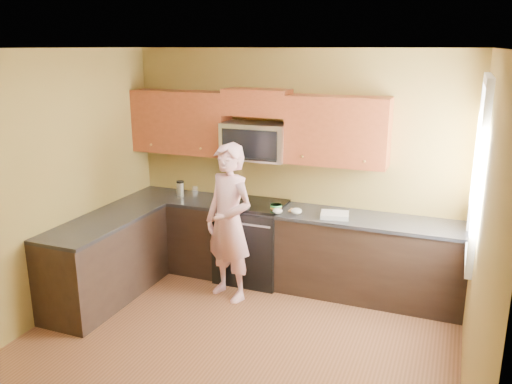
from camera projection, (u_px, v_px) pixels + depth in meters
The scene contains 25 objects.
floor at pixel (224, 358), 4.73m from camera, with size 4.00×4.00×0.00m, color brown.
ceiling at pixel (218, 48), 4.00m from camera, with size 4.00×4.00×0.00m, color white.
wall_back at pixel (294, 167), 6.15m from camera, with size 4.00×4.00×0.00m, color olive.
wall_front at pixel (47, 335), 2.57m from camera, with size 4.00×4.00×0.00m, color olive.
wall_left at pixel (34, 192), 5.07m from camera, with size 4.00×4.00×0.00m, color olive.
wall_right at pixel (480, 249), 3.66m from camera, with size 4.00×4.00×0.00m, color olive.
cabinet_back_run at pixel (284, 248), 6.13m from camera, with size 4.00×0.60×0.88m, color black.
cabinet_left_run at pixel (106, 261), 5.75m from camera, with size 0.60×1.60×0.88m, color black.
countertop_back at pixel (285, 210), 6.00m from camera, with size 4.00×0.62×0.04m, color black.
countertop_left at pixel (103, 221), 5.62m from camera, with size 0.62×1.60×0.04m, color black.
stove at pixel (252, 241), 6.24m from camera, with size 0.76×0.65×0.95m, color black, non-canonical shape.
microwave at pixel (256, 159), 6.09m from camera, with size 0.76×0.40×0.42m, color silver, non-canonical shape.
upper_cab_left at pixel (182, 152), 6.47m from camera, with size 1.22×0.33×0.75m, color brown, non-canonical shape.
upper_cab_right at pixel (336, 165), 5.79m from camera, with size 1.12×0.33×0.75m, color brown, non-canonical shape.
upper_cab_over_mw at pixel (257, 102), 5.95m from camera, with size 0.76×0.33×0.30m, color brown.
window at pixel (479, 170), 4.66m from camera, with size 0.06×1.06×1.66m, color white, non-canonical shape.
woman at pixel (229, 223), 5.67m from camera, with size 0.64×0.42×1.74m, color pink.
frying_pan at pixel (238, 208), 5.91m from camera, with size 0.27×0.47×0.06m, color black, non-canonical shape.
butter_tub at pixel (276, 211), 5.91m from camera, with size 0.13×0.13×0.09m, color yellow, non-canonical shape.
toast_slice at pixel (294, 210), 5.91m from camera, with size 0.11×0.11×0.01m, color #B27F47.
napkin_a at pixel (278, 211), 5.81m from camera, with size 0.11×0.12×0.06m, color silver.
napkin_b at pixel (296, 211), 5.80m from camera, with size 0.12×0.13×0.07m, color silver.
dish_towel at pixel (335, 215), 5.69m from camera, with size 0.30×0.24×0.05m, color white.
travel_mug at pixel (181, 196), 6.48m from camera, with size 0.09×0.09×0.20m, color silver, non-canonical shape.
glass_a at pixel (195, 191), 6.48m from camera, with size 0.07×0.07×0.12m, color silver.
Camera 1 is at (1.79, -3.75, 2.72)m, focal length 36.74 mm.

